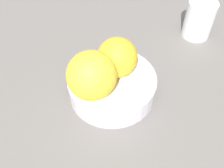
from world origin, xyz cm
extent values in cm
cube|color=#66605B|center=(0.00, 0.00, -1.00)|extent=(110.00, 110.00, 2.00)
cylinder|color=silver|center=(0.00, 0.00, 0.36)|extent=(9.65, 9.65, 0.73)
cylinder|color=silver|center=(0.00, 0.00, 2.02)|extent=(15.57, 15.57, 4.04)
sphere|color=yellow|center=(-1.60, 0.69, 7.48)|extent=(6.89, 6.89, 6.89)
sphere|color=yellow|center=(3.42, -2.78, 8.01)|extent=(7.95, 7.95, 7.95)
cylinder|color=white|center=(-19.06, 16.74, 4.07)|extent=(6.11, 6.11, 8.14)
camera|label=1|loc=(30.14, 3.45, 37.50)|focal=41.88mm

